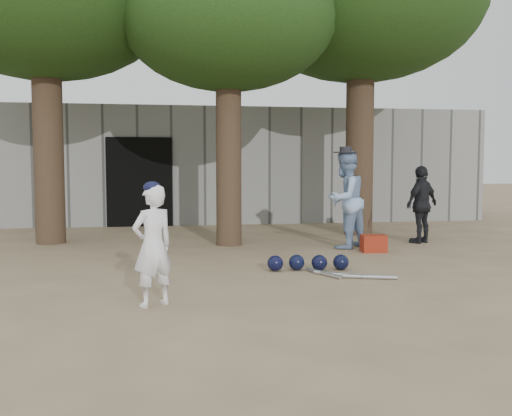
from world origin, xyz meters
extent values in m
plane|color=#937C5E|center=(0.00, 0.00, 0.00)|extent=(70.00, 70.00, 0.00)
imported|color=white|center=(-0.75, -0.33, 0.66)|extent=(0.57, 0.52, 1.32)
imported|color=#89A8D3|center=(2.65, 3.45, 0.89)|extent=(1.10, 1.06, 1.78)
imported|color=black|center=(4.34, 3.88, 0.75)|extent=(0.95, 0.76, 1.51)
cube|color=maroon|center=(3.01, 2.93, 0.15)|extent=(0.45, 0.36, 0.30)
cube|color=gray|center=(0.00, 8.00, 1.50)|extent=(16.00, 0.35, 3.00)
cube|color=black|center=(-1.20, 7.80, 1.10)|extent=(1.60, 0.08, 2.20)
cube|color=slate|center=(0.00, 10.50, 1.50)|extent=(16.00, 5.00, 3.00)
sphere|color=black|center=(0.95, 1.43, 0.12)|extent=(0.23, 0.23, 0.23)
sphere|color=black|center=(1.27, 1.45, 0.12)|extent=(0.23, 0.23, 0.23)
sphere|color=black|center=(1.59, 1.38, 0.12)|extent=(0.23, 0.23, 0.23)
sphere|color=black|center=(1.91, 1.36, 0.12)|extent=(0.23, 0.23, 0.23)
cylinder|color=#B0B1B7|center=(1.55, 1.03, 0.03)|extent=(0.33, 0.69, 0.06)
cylinder|color=#B0B1B7|center=(1.73, 0.91, 0.03)|extent=(0.59, 0.50, 0.06)
cylinder|color=#B0B1B7|center=(1.91, 0.79, 0.03)|extent=(0.67, 0.38, 0.06)
cylinder|color=#B0B1B7|center=(2.09, 0.67, 0.03)|extent=(0.70, 0.29, 0.06)
cylinder|color=brown|center=(-2.80, 5.00, 2.75)|extent=(0.56, 0.56, 5.50)
cylinder|color=brown|center=(0.60, 4.20, 2.50)|extent=(0.48, 0.48, 5.00)
ellipsoid|color=#284C19|center=(0.60, 4.20, 4.20)|extent=(4.00, 4.00, 2.60)
cylinder|color=brown|center=(3.60, 5.40, 2.90)|extent=(0.60, 0.60, 5.80)
ellipsoid|color=#284C19|center=(3.60, 5.40, 5.00)|extent=(5.20, 5.20, 3.38)
camera|label=1|loc=(-0.63, -6.52, 1.54)|focal=40.00mm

